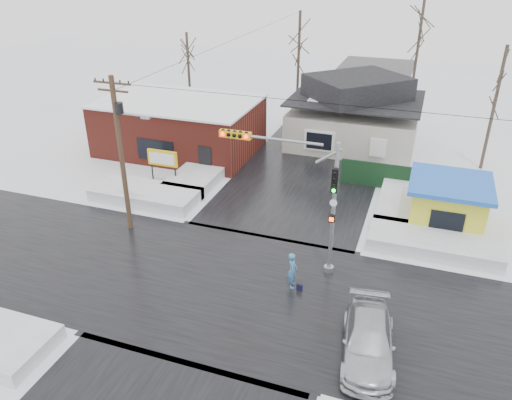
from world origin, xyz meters
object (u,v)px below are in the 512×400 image
(utility_pole, at_px, (121,147))
(kiosk, at_px, (448,203))
(pedestrian, at_px, (292,271))
(car, at_px, (368,341))
(traffic_signal, at_px, (302,187))
(marquee_sign, at_px, (163,159))

(utility_pole, xyz_separation_m, kiosk, (17.43, 6.49, -3.65))
(pedestrian, xyz_separation_m, car, (4.12, -3.42, -0.22))
(car, bearing_deg, traffic_signal, 121.18)
(marquee_sign, height_order, kiosk, kiosk)
(traffic_signal, bearing_deg, pedestrian, -85.53)
(kiosk, xyz_separation_m, pedestrian, (-6.92, -8.87, -0.52))
(pedestrian, bearing_deg, kiosk, -54.01)
(traffic_signal, height_order, marquee_sign, traffic_signal)
(pedestrian, distance_m, car, 5.36)
(traffic_signal, xyz_separation_m, kiosk, (7.07, 7.03, -3.08))
(traffic_signal, relative_size, utility_pole, 0.78)
(traffic_signal, bearing_deg, utility_pole, 177.05)
(car, bearing_deg, marquee_sign, 135.25)
(marquee_sign, relative_size, car, 0.51)
(utility_pole, relative_size, car, 1.79)
(kiosk, height_order, pedestrian, kiosk)
(utility_pole, xyz_separation_m, car, (14.63, -5.80, -4.38))
(marquee_sign, distance_m, kiosk, 18.51)
(utility_pole, xyz_separation_m, marquee_sign, (-1.07, 5.99, -3.19))
(pedestrian, bearing_deg, marquee_sign, 38.07)
(utility_pole, bearing_deg, pedestrian, -12.77)
(traffic_signal, distance_m, kiosk, 10.43)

